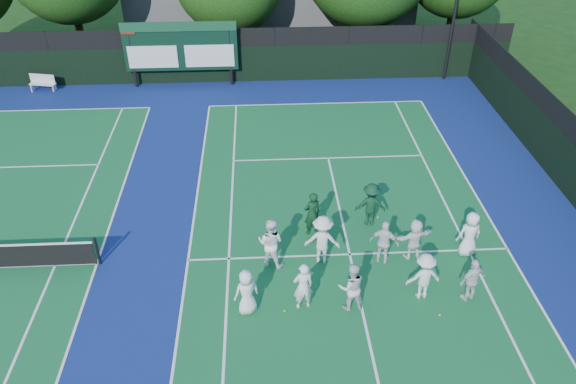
{
  "coord_description": "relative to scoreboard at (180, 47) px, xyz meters",
  "views": [
    {
      "loc": [
        -2.91,
        -13.46,
        12.57
      ],
      "look_at": [
        -2.0,
        3.0,
        1.3
      ],
      "focal_mm": 35.0,
      "sensor_mm": 36.0,
      "label": 1
    }
  ],
  "objects": [
    {
      "name": "ground",
      "position": [
        7.01,
        -15.59,
        -2.19
      ],
      "size": [
        120.0,
        120.0,
        0.0
      ],
      "primitive_type": "plane",
      "color": "#13340E",
      "rests_on": "ground"
    },
    {
      "name": "court_apron",
      "position": [
        1.01,
        -14.59,
        -2.19
      ],
      "size": [
        34.0,
        32.0,
        0.01
      ],
      "primitive_type": "cube",
      "color": "navy",
      "rests_on": "ground"
    },
    {
      "name": "near_court",
      "position": [
        7.01,
        -14.59,
        -2.18
      ],
      "size": [
        11.05,
        23.85,
        0.01
      ],
      "color": "#135D2D",
      "rests_on": "ground"
    },
    {
      "name": "back_fence",
      "position": [
        1.01,
        0.41,
        -0.83
      ],
      "size": [
        34.0,
        0.08,
        3.0
      ],
      "color": "black",
      "rests_on": "ground"
    },
    {
      "name": "scoreboard",
      "position": [
        0.0,
        0.0,
        0.0
      ],
      "size": [
        6.0,
        0.21,
        3.55
      ],
      "color": "black",
      "rests_on": "ground"
    },
    {
      "name": "clubhouse",
      "position": [
        5.01,
        8.41,
        -0.19
      ],
      "size": [
        18.0,
        6.0,
        4.0
      ],
      "primitive_type": "cube",
      "color": "#5C5C61",
      "rests_on": "ground"
    },
    {
      "name": "bench",
      "position": [
        -7.49,
        -0.22,
        -1.71
      ],
      "size": [
        1.46,
        0.68,
        0.9
      ],
      "color": "silver",
      "rests_on": "ground"
    },
    {
      "name": "tennis_ball_0",
      "position": [
        4.66,
        -17.09,
        -2.16
      ],
      "size": [
        0.07,
        0.07,
        0.07
      ],
      "primitive_type": "sphere",
      "color": "#CBDC19",
      "rests_on": "ground"
    },
    {
      "name": "tennis_ball_1",
      "position": [
        8.36,
        -12.59,
        -2.16
      ],
      "size": [
        0.07,
        0.07,
        0.07
      ],
      "primitive_type": "sphere",
      "color": "#CBDC19",
      "rests_on": "ground"
    },
    {
      "name": "tennis_ball_2",
      "position": [
        9.3,
        -17.52,
        -2.16
      ],
      "size": [
        0.07,
        0.07,
        0.07
      ],
      "primitive_type": "sphere",
      "color": "#CBDC19",
      "rests_on": "ground"
    },
    {
      "name": "tennis_ball_4",
      "position": [
        7.85,
        -11.9,
        -2.16
      ],
      "size": [
        0.07,
        0.07,
        0.07
      ],
      "primitive_type": "sphere",
      "color": "#CBDC19",
      "rests_on": "ground"
    },
    {
      "name": "player_front_0",
      "position": [
        3.54,
        -16.99,
        -1.41
      ],
      "size": [
        0.89,
        0.74,
        1.56
      ],
      "primitive_type": "imported",
      "rotation": [
        0.0,
        0.0,
        3.52
      ],
      "color": "white",
      "rests_on": "ground"
    },
    {
      "name": "player_front_1",
      "position": [
        5.22,
        -16.91,
        -1.35
      ],
      "size": [
        0.69,
        0.52,
        1.69
      ],
      "primitive_type": "imported",
      "rotation": [
        0.0,
        0.0,
        3.35
      ],
      "color": "white",
      "rests_on": "ground"
    },
    {
      "name": "player_front_2",
      "position": [
        6.65,
        -17.0,
        -1.36
      ],
      "size": [
        0.86,
        0.7,
        1.67
      ],
      "primitive_type": "imported",
      "rotation": [
        0.0,
        0.0,
        3.23
      ],
      "color": "silver",
      "rests_on": "ground"
    },
    {
      "name": "player_front_3",
      "position": [
        8.93,
        -16.66,
        -1.37
      ],
      "size": [
        1.11,
        0.71,
        1.64
      ],
      "primitive_type": "imported",
      "rotation": [
        0.0,
        0.0,
        3.24
      ],
      "color": "silver",
      "rests_on": "ground"
    },
    {
      "name": "player_front_4",
      "position": [
        10.38,
        -16.85,
        -1.42
      ],
      "size": [
        0.98,
        0.68,
        1.55
      ],
      "primitive_type": "imported",
      "rotation": [
        0.0,
        0.0,
        3.52
      ],
      "color": "silver",
      "rests_on": "ground"
    },
    {
      "name": "player_back_0",
      "position": [
        4.32,
        -14.89,
        -1.28
      ],
      "size": [
        1.07,
        0.96,
        1.81
      ],
      "primitive_type": "imported",
      "rotation": [
        0.0,
        0.0,
        2.76
      ],
      "color": "white",
      "rests_on": "ground"
    },
    {
      "name": "player_back_1",
      "position": [
        6.01,
        -14.84,
        -1.29
      ],
      "size": [
        1.25,
        0.84,
        1.8
      ],
      "primitive_type": "imported",
      "rotation": [
        0.0,
        0.0,
        2.99
      ],
      "color": "silver",
      "rests_on": "ground"
    },
    {
      "name": "player_back_2",
      "position": [
        8.05,
        -14.98,
        -1.37
      ],
      "size": [
        1.04,
        0.73,
        1.63
      ],
      "primitive_type": "imported",
      "rotation": [
        0.0,
        0.0,
        2.75
      ],
      "color": "white",
      "rests_on": "ground"
    },
    {
      "name": "player_back_3",
      "position": [
        9.1,
        -14.79,
        -1.43
      ],
      "size": [
        1.48,
        0.8,
        1.52
      ],
      "primitive_type": "imported",
      "rotation": [
        0.0,
        0.0,
        3.4
      ],
      "color": "white",
      "rests_on": "ground"
    },
    {
      "name": "player_back_4",
      "position": [
        10.98,
        -14.73,
        -1.36
      ],
      "size": [
        0.89,
        0.65,
        1.67
      ],
      "primitive_type": "imported",
      "rotation": [
        0.0,
        0.0,
        3.29
      ],
      "color": "white",
      "rests_on": "ground"
    },
    {
      "name": "coach_left",
      "position": [
        5.82,
        -13.33,
        -1.33
      ],
      "size": [
        0.73,
        0.6,
        1.72
      ],
      "primitive_type": "imported",
      "rotation": [
        0.0,
        0.0,
        3.5
      ],
      "color": "#0E3319",
      "rests_on": "ground"
    },
    {
      "name": "coach_right",
      "position": [
        7.97,
        -12.89,
        -1.34
      ],
      "size": [
        1.15,
        0.73,
        1.69
      ],
      "primitive_type": "imported",
      "rotation": [
        0.0,
        0.0,
        3.05
      ],
      "color": "#0E351E",
      "rests_on": "ground"
    }
  ]
}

